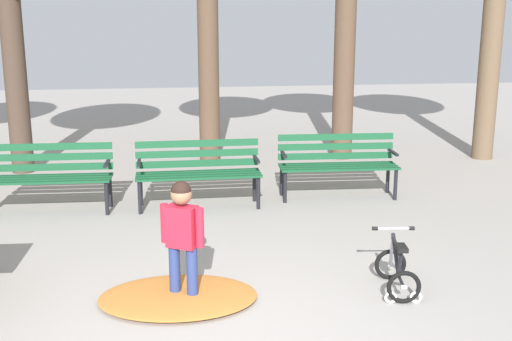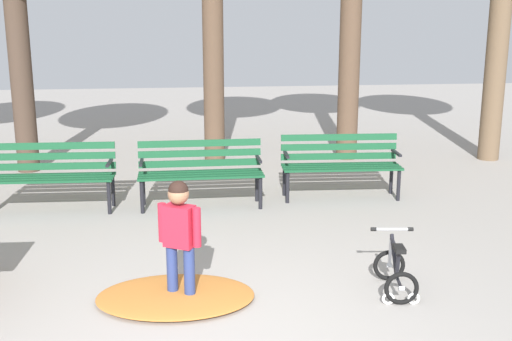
% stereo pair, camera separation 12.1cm
% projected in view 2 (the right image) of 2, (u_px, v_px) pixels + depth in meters
% --- Properties ---
extents(park_bench_far_left, '(1.62, 0.53, 0.85)m').
position_uv_depth(park_bench_far_left, '(51.00, 171.00, 8.10)').
color(park_bench_far_left, '#144728').
rests_on(park_bench_far_left, ground).
extents(park_bench_left, '(1.60, 0.46, 0.85)m').
position_uv_depth(park_bench_left, '(201.00, 168.00, 8.28)').
color(park_bench_left, '#144728').
rests_on(park_bench_left, ground).
extents(park_bench_right, '(1.62, 0.54, 0.85)m').
position_uv_depth(park_bench_right, '(340.00, 160.00, 8.69)').
color(park_bench_right, '#144728').
rests_on(park_bench_right, ground).
extents(child_standing, '(0.36, 0.27, 1.07)m').
position_uv_depth(child_standing, '(180.00, 231.00, 5.47)').
color(child_standing, navy).
rests_on(child_standing, ground).
extents(kids_bicycle, '(0.42, 0.59, 0.54)m').
position_uv_depth(kids_bicycle, '(395.00, 271.00, 5.71)').
color(kids_bicycle, black).
rests_on(kids_bicycle, ground).
extents(leaf_pile, '(1.44, 1.05, 0.07)m').
position_uv_depth(leaf_pile, '(176.00, 296.00, 5.60)').
color(leaf_pile, '#B26B2D').
rests_on(leaf_pile, ground).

